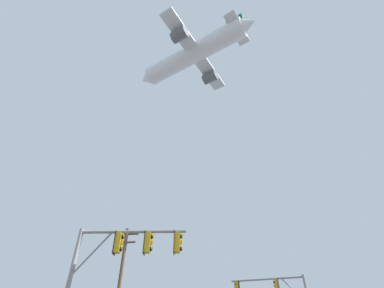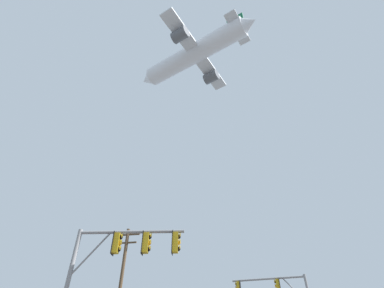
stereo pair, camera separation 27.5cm
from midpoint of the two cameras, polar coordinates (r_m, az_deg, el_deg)
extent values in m
cylinder|color=gray|center=(14.07, -11.77, -17.39)|extent=(4.99, 0.81, 0.15)
cylinder|color=gray|center=(14.30, -19.59, -20.52)|extent=(1.56, 0.29, 1.97)
cube|color=gold|center=(13.57, -2.84, -19.69)|extent=(0.30, 0.35, 0.90)
cylinder|color=gold|center=(13.73, -2.77, -17.66)|extent=(0.05, 0.05, 0.12)
cube|color=black|center=(13.58, -3.46, -19.69)|extent=(0.08, 0.46, 1.04)
sphere|color=black|center=(13.64, -2.16, -18.61)|extent=(0.20, 0.20, 0.20)
cylinder|color=gold|center=(13.66, -1.87, -18.37)|extent=(0.07, 0.21, 0.21)
sphere|color=orange|center=(13.55, -2.19, -19.74)|extent=(0.20, 0.20, 0.20)
cylinder|color=gold|center=(13.57, -1.89, -19.49)|extent=(0.07, 0.21, 0.21)
sphere|color=black|center=(13.47, -2.22, -20.87)|extent=(0.20, 0.20, 0.20)
cylinder|color=gold|center=(13.49, -1.92, -20.63)|extent=(0.07, 0.21, 0.21)
cube|color=gold|center=(13.76, -8.93, -19.57)|extent=(0.30, 0.35, 0.90)
cylinder|color=gold|center=(13.91, -8.72, -17.57)|extent=(0.05, 0.05, 0.12)
cube|color=black|center=(13.78, -9.53, -19.54)|extent=(0.08, 0.46, 1.04)
sphere|color=black|center=(13.81, -8.19, -18.52)|extent=(0.20, 0.20, 0.20)
cylinder|color=gold|center=(13.82, -7.89, -18.30)|extent=(0.07, 0.21, 0.21)
sphere|color=orange|center=(13.73, -8.30, -19.63)|extent=(0.20, 0.20, 0.20)
cylinder|color=gold|center=(13.73, -7.99, -19.40)|extent=(0.07, 0.21, 0.21)
sphere|color=black|center=(13.65, -8.41, -20.75)|extent=(0.20, 0.20, 0.20)
cylinder|color=gold|center=(13.65, -8.10, -20.52)|extent=(0.07, 0.21, 0.21)
cube|color=gold|center=(14.07, -14.78, -19.25)|extent=(0.30, 0.35, 0.90)
cylinder|color=gold|center=(14.23, -14.45, -17.31)|extent=(0.05, 0.05, 0.12)
cube|color=black|center=(14.11, -15.36, -19.21)|extent=(0.08, 0.46, 1.04)
sphere|color=black|center=(14.12, -14.01, -18.25)|extent=(0.20, 0.20, 0.20)
cylinder|color=gold|center=(14.12, -13.70, -18.04)|extent=(0.07, 0.21, 0.21)
sphere|color=orange|center=(14.03, -14.18, -19.33)|extent=(0.20, 0.20, 0.20)
cylinder|color=gold|center=(14.03, -13.88, -19.11)|extent=(0.07, 0.21, 0.21)
sphere|color=black|center=(13.95, -14.37, -20.42)|extent=(0.20, 0.20, 0.20)
cylinder|color=gold|center=(13.95, -14.05, -20.20)|extent=(0.07, 0.21, 0.21)
cylinder|color=gray|center=(24.43, 15.68, -25.27)|extent=(5.44, 0.95, 0.15)
cube|color=gold|center=(24.60, 9.99, -27.30)|extent=(0.30, 0.35, 0.90)
cylinder|color=gold|center=(24.69, 9.85, -26.14)|extent=(0.05, 0.05, 0.12)
cube|color=black|center=(24.58, 10.35, -27.26)|extent=(0.09, 0.46, 1.04)
sphere|color=black|center=(24.67, 9.54, -26.73)|extent=(0.20, 0.20, 0.20)
cylinder|color=gold|center=(24.70, 9.36, -26.61)|extent=(0.07, 0.21, 0.21)
sphere|color=orange|center=(24.63, 9.62, -27.37)|extent=(0.20, 0.20, 0.20)
cylinder|color=gold|center=(24.65, 9.44, -27.25)|extent=(0.07, 0.21, 0.21)
cube|color=gold|center=(24.30, 17.74, -26.16)|extent=(0.30, 0.35, 0.90)
cylinder|color=gold|center=(24.39, 17.50, -24.99)|extent=(0.05, 0.05, 0.12)
cube|color=black|center=(24.30, 18.10, -26.09)|extent=(0.09, 0.46, 1.04)
sphere|color=black|center=(24.36, 17.24, -25.61)|extent=(0.20, 0.20, 0.20)
cylinder|color=gold|center=(24.37, 17.05, -25.50)|extent=(0.07, 0.21, 0.21)
sphere|color=orange|center=(24.31, 17.38, -26.24)|extent=(0.20, 0.20, 0.20)
cylinder|color=gold|center=(24.32, 17.18, -26.14)|extent=(0.07, 0.21, 0.21)
cube|color=brown|center=(26.19, -12.86, -17.84)|extent=(2.20, 0.12, 0.12)
cube|color=brown|center=(25.98, -13.08, -19.28)|extent=(1.80, 0.12, 0.12)
cylinder|color=gray|center=(26.57, -14.72, -17.57)|extent=(0.10, 0.10, 0.18)
cylinder|color=gray|center=(25.91, -10.88, -17.59)|extent=(0.10, 0.10, 0.18)
cylinder|color=white|center=(51.31, 0.60, 18.20)|extent=(18.93, 10.58, 3.40)
cone|color=white|center=(55.43, -8.96, 13.08)|extent=(3.41, 3.88, 3.23)
cone|color=white|center=(49.19, 11.94, 23.32)|extent=(3.08, 3.49, 2.89)
cube|color=silver|center=(50.73, 1.14, 18.14)|extent=(9.19, 17.54, 0.38)
cylinder|color=#595B60|center=(47.59, -2.31, 21.63)|extent=(3.09, 2.75, 1.91)
cylinder|color=#595B60|center=(52.59, 4.16, 13.66)|extent=(3.09, 2.75, 1.91)
cube|color=#0C5933|center=(51.10, 9.17, 23.36)|extent=(2.84, 1.39, 4.04)
cube|color=silver|center=(49.70, 9.59, 22.56)|extent=(4.24, 6.61, 0.21)
camera|label=1|loc=(0.14, -89.67, -0.25)|focal=25.78mm
camera|label=2|loc=(0.14, 90.33, 0.25)|focal=25.78mm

